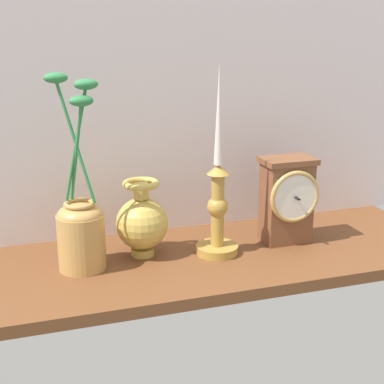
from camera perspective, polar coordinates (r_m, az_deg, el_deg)
ground_plane at (r=120.48cm, az=3.04°, el=-6.66°), size 100.00×36.00×2.40cm
back_wall at (r=128.85cm, az=0.30°, el=10.44°), size 120.00×2.00×65.00cm
mantel_clock at (r=124.27cm, az=9.62°, el=-0.73°), size 11.46×9.85×18.95cm
candlestick_tall_left at (r=115.94cm, az=2.60°, el=-1.27°), size 8.95×8.95×39.58cm
brass_vase_bulbous at (r=116.38cm, az=-5.10°, el=-3.00°), size 10.78×10.78×16.19cm
brass_vase_jar at (r=111.36cm, az=-11.21°, el=-3.37°), size 9.59×9.35×38.11cm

